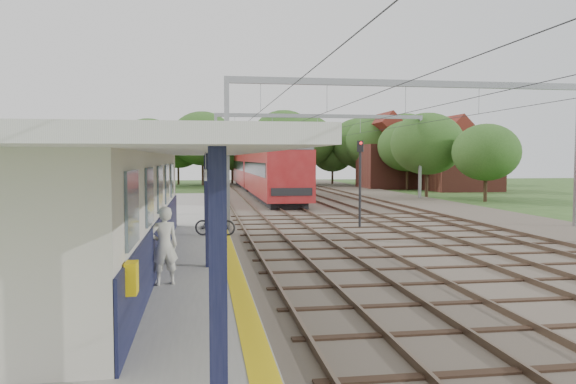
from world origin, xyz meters
TOP-DOWN VIEW (x-y plane):
  - ground at (0.00, 0.00)m, footprint 160.00×160.00m
  - ballast_bed at (4.00, 30.00)m, footprint 18.00×90.00m
  - platform at (-7.50, 14.00)m, footprint 5.00×52.00m
  - yellow_stripe at (-5.25, 14.00)m, footprint 0.45×52.00m
  - station_building at (-8.88, 7.00)m, footprint 3.41×18.00m
  - canopy at (-7.77, 6.00)m, footprint 6.40×20.00m
  - rail_tracks at (1.50, 30.00)m, footprint 11.80×88.00m
  - catenary_system at (3.39, 25.28)m, footprint 17.22×88.00m
  - tree_band at (3.84, 57.12)m, footprint 31.72×30.88m
  - house_near at (21.00, 46.00)m, footprint 7.00×6.12m
  - house_far at (16.00, 52.00)m, footprint 8.00×6.12m
  - person at (-7.01, 3.84)m, footprint 0.80×0.66m
  - bicycle at (-5.60, 12.38)m, footprint 1.68×0.81m
  - train at (-0.50, 44.73)m, footprint 3.16×39.31m
  - signal_post at (1.35, 15.99)m, footprint 0.34×0.30m

SIDE VIEW (x-z plane):
  - ground at x=0.00m, z-range 0.00..0.00m
  - ballast_bed at x=4.00m, z-range 0.00..0.10m
  - platform at x=-7.50m, z-range 0.00..0.35m
  - rail_tracks at x=1.50m, z-range 0.10..0.25m
  - yellow_stripe at x=-5.25m, z-range 0.35..0.36m
  - bicycle at x=-5.60m, z-range 0.35..1.33m
  - person at x=-7.01m, z-range 0.35..2.25m
  - station_building at x=-8.88m, z-range 0.34..3.74m
  - train at x=-0.50m, z-range 0.23..4.36m
  - signal_post at x=1.35m, z-range 0.53..4.78m
  - house_near at x=21.00m, z-range -0.96..6.93m
  - house_far at x=16.00m, z-range -1.09..7.56m
  - canopy at x=-7.77m, z-range 1.92..5.36m
  - tree_band at x=3.84m, z-range 0.51..9.33m
  - catenary_system at x=3.39m, z-range 2.01..9.01m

